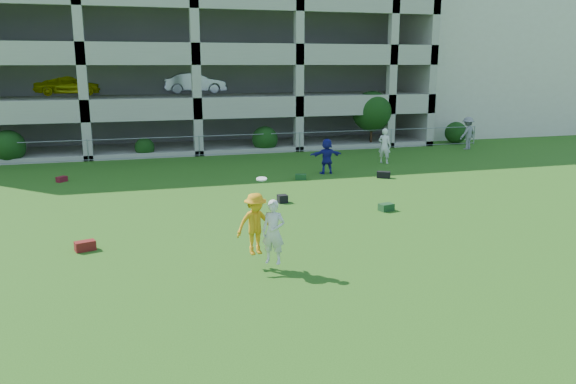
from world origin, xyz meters
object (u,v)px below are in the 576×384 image
object	(u,v)px
bystander_e	(384,146)
bystander_f	(468,133)
stucco_building	(467,66)
bystander_d	(327,156)
frisbee_contest	(261,226)
parking_garage	(180,51)
crate_d	(282,199)

from	to	relation	value
bystander_e	bystander_f	xyz separation A→B (m)	(7.11, 3.13, 0.06)
stucco_building	bystander_e	size ratio (longest dim) A/B	8.61
stucco_building	bystander_d	bearing A→B (deg)	-138.33
stucco_building	frisbee_contest	world-z (taller)	stucco_building
parking_garage	bystander_e	bearing A→B (deg)	-56.10
frisbee_contest	crate_d	bearing A→B (deg)	69.91
stucco_building	crate_d	bearing A→B (deg)	-135.75
frisbee_contest	parking_garage	xyz separation A→B (m)	(0.78, 27.15, 4.88)
frisbee_contest	parking_garage	bearing A→B (deg)	88.35
bystander_f	crate_d	world-z (taller)	bystander_f
frisbee_contest	bystander_d	bearing A→B (deg)	62.61
frisbee_contest	stucco_building	bearing A→B (deg)	49.08
bystander_e	parking_garage	bearing A→B (deg)	-11.36
bystander_d	bystander_e	xyz separation A→B (m)	(3.93, 1.87, 0.08)
parking_garage	bystander_d	bearing A→B (deg)	-71.33
stucco_building	frisbee_contest	distance (m)	36.54
frisbee_contest	bystander_f	bearing A→B (deg)	44.27
stucco_building	crate_d	distance (m)	30.23
stucco_building	bystander_d	distance (m)	24.15
bystander_f	frisbee_contest	distance (m)	23.83
bystander_f	frisbee_contest	world-z (taller)	frisbee_contest
bystander_e	crate_d	world-z (taller)	bystander_e
crate_d	bystander_f	bearing A→B (deg)	34.35
bystander_e	frisbee_contest	xyz separation A→B (m)	(-9.96, -13.50, 0.21)
bystander_f	crate_d	size ratio (longest dim) A/B	5.66
stucco_building	parking_garage	bearing A→B (deg)	-179.25
stucco_building	parking_garage	distance (m)	23.04
bystander_d	frisbee_contest	world-z (taller)	frisbee_contest
bystander_f	parking_garage	xyz separation A→B (m)	(-16.28, 10.52, 5.02)
stucco_building	bystander_d	xyz separation A→B (m)	(-17.77, -15.82, -4.15)
stucco_building	parking_garage	world-z (taller)	parking_garage
crate_d	parking_garage	xyz separation A→B (m)	(-1.64, 20.52, 5.86)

